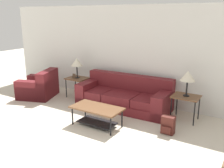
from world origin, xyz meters
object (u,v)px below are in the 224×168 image
table_lamp_left (77,62)px  backpack (168,125)px  couch (124,97)px  armchair (39,87)px  coffee_table (97,112)px  side_table_left (77,80)px  table_lamp_right (188,76)px  side_table_right (186,98)px

table_lamp_left → backpack: table_lamp_left is taller
couch → table_lamp_left: table_lamp_left is taller
armchair → coffee_table: (2.60, -0.75, 0.03)m
couch → side_table_left: couch is taller
coffee_table → table_lamp_left: table_lamp_left is taller
coffee_table → table_lamp_right: bearing=41.0°
backpack → side_table_left: bearing=164.2°
coffee_table → side_table_right: 2.04m
table_lamp_right → table_lamp_left: bearing=180.0°
armchair → table_lamp_right: table_lamp_right is taller
table_lamp_right → backpack: size_ratio=1.54×
side_table_right → table_lamp_right: size_ratio=1.04×
couch → armchair: size_ratio=1.98×
couch → side_table_right: bearing=0.9°
coffee_table → side_table_left: bearing=140.7°
side_table_left → backpack: (3.06, -0.86, -0.34)m
coffee_table → table_lamp_left: 2.21m
table_lamp_right → couch: bearing=-179.1°
armchair → coffee_table: size_ratio=1.10×
coffee_table → side_table_right: bearing=41.0°
coffee_table → table_lamp_right: size_ratio=1.93×
side_table_left → backpack: side_table_left is taller
coffee_table → side_table_right: (1.53, 1.33, 0.20)m
couch → backpack: (1.49, -0.84, -0.11)m
armchair → table_lamp_left: (0.98, 0.58, 0.74)m
coffee_table → table_lamp_right: 2.15m
table_lamp_left → table_lamp_right: (3.15, 0.00, 0.00)m
armchair → side_table_right: (4.13, 0.58, 0.23)m
armchair → table_lamp_right: (4.13, 0.58, 0.74)m
side_table_right → table_lamp_left: (-3.15, -0.00, 0.51)m
coffee_table → side_table_left: side_table_left is taller
side_table_right → table_lamp_left: bearing=-180.0°
table_lamp_left → table_lamp_right: size_ratio=1.00×
couch → table_lamp_left: bearing=179.1°
armchair → coffee_table: 2.70m
couch → backpack: bearing=-29.5°
couch → armchair: (-2.55, -0.56, -0.00)m
coffee_table → backpack: 1.52m
side_table_right → table_lamp_right: bearing=-99.5°
couch → side_table_left: bearing=179.1°
couch → coffee_table: size_ratio=2.18×
armchair → side_table_left: size_ratio=2.05×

